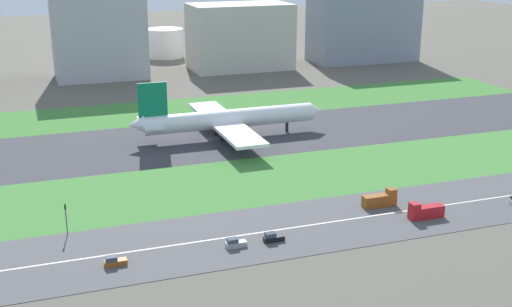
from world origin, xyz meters
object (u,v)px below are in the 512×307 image
(car_1, at_px, (115,261))
(truck_0, at_px, (380,200))
(car_2, at_px, (235,243))
(office_tower, at_px, (240,37))
(car_3, at_px, (273,237))
(truck_1, at_px, (425,211))
(fuel_tank_east, at_px, (221,42))
(fuel_tank_west, at_px, (112,49))
(fuel_tank_centre, at_px, (165,43))
(hangar_building, at_px, (98,22))
(cargo_warehouse, at_px, (363,19))
(traffic_light, at_px, (66,217))
(airliner, at_px, (226,119))

(car_1, distance_m, truck_0, 65.70)
(car_2, relative_size, office_tower, 0.09)
(car_3, relative_size, truck_1, 0.52)
(truck_0, relative_size, fuel_tank_east, 0.44)
(fuel_tank_west, bearing_deg, office_tower, -38.70)
(car_3, xyz_separation_m, car_1, (-33.45, 0.00, 0.00))
(car_3, bearing_deg, fuel_tank_centre, -96.70)
(office_tower, height_order, fuel_tank_east, office_tower)
(office_tower, distance_m, fuel_tank_east, 46.07)
(car_3, distance_m, fuel_tank_east, 244.32)
(car_3, relative_size, hangar_building, 0.09)
(hangar_building, height_order, cargo_warehouse, hangar_building)
(car_1, relative_size, traffic_light, 0.61)
(office_tower, xyz_separation_m, cargo_warehouse, (67.46, 0.00, 5.97))
(car_1, relative_size, fuel_tank_east, 0.23)
(car_2, relative_size, fuel_tank_centre, 0.22)
(car_3, bearing_deg, cargo_warehouse, -122.69)
(traffic_light, xyz_separation_m, fuel_tank_east, (100.17, 219.01, 2.17))
(truck_0, relative_size, hangar_building, 0.17)
(fuel_tank_east, bearing_deg, truck_1, -95.20)
(car_2, height_order, cargo_warehouse, cargo_warehouse)
(traffic_light, bearing_deg, fuel_tank_east, 65.42)
(car_1, bearing_deg, fuel_tank_west, -97.93)
(truck_0, relative_size, fuel_tank_west, 0.38)
(car_3, xyz_separation_m, fuel_tank_west, (-0.43, 237.00, 5.20))
(truck_0, height_order, hangar_building, hangar_building)
(traffic_light, relative_size, fuel_tank_centre, 0.37)
(airliner, xyz_separation_m, hangar_building, (-25.28, 114.00, 19.19))
(car_3, xyz_separation_m, truck_0, (31.48, 10.00, 0.75))
(fuel_tank_centre, bearing_deg, car_2, -98.71)
(truck_1, xyz_separation_m, car_1, (-71.00, 0.00, -0.75))
(traffic_light, bearing_deg, truck_1, -12.89)
(truck_1, height_order, cargo_warehouse, cargo_warehouse)
(office_tower, bearing_deg, truck_1, -95.41)
(truck_1, relative_size, traffic_light, 1.17)
(car_1, height_order, hangar_building, hangar_building)
(car_3, xyz_separation_m, truck_1, (37.55, -0.00, 0.75))
(office_tower, distance_m, cargo_warehouse, 67.72)
(fuel_tank_west, distance_m, fuel_tank_east, 59.54)
(traffic_light, distance_m, fuel_tank_west, 222.75)
(car_2, xyz_separation_m, hangar_building, (-3.40, 192.00, 24.50))
(traffic_light, bearing_deg, truck_0, -6.29)
(truck_0, height_order, traffic_light, traffic_light)
(airliner, height_order, traffic_light, airliner)
(airliner, distance_m, traffic_light, 81.07)
(car_3, distance_m, cargo_warehouse, 229.07)
(fuel_tank_west, bearing_deg, traffic_light, -100.51)
(fuel_tank_west, bearing_deg, car_1, -97.93)
(airliner, xyz_separation_m, truck_0, (18.06, -68.00, -4.56))
(car_1, xyz_separation_m, office_tower, (89.19, 192.00, 14.84))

